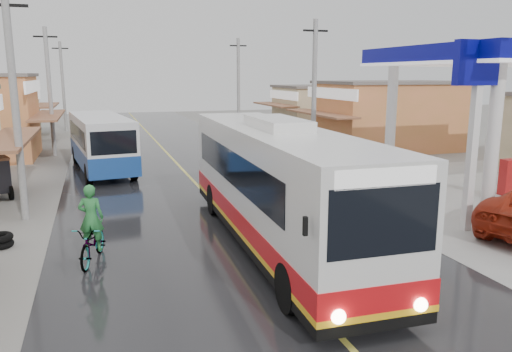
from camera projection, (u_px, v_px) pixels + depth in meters
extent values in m
plane|color=slate|center=(302.00, 297.00, 11.75)|extent=(120.00, 120.00, 0.00)
cube|color=black|center=(188.00, 176.00, 25.74)|extent=(12.00, 90.00, 0.02)
cube|color=#D8CC4C|center=(188.00, 175.00, 25.74)|extent=(0.15, 90.00, 0.01)
cylinder|color=white|center=(390.00, 130.00, 21.99)|extent=(0.44, 0.44, 5.50)
cylinder|color=white|center=(492.00, 148.00, 16.40)|extent=(0.44, 0.44, 5.50)
cube|color=#B21919|center=(508.00, 177.00, 20.70)|extent=(0.60, 0.45, 1.50)
cube|color=white|center=(473.00, 142.00, 16.11)|extent=(0.25, 0.25, 6.00)
cube|color=#090A81|center=(480.00, 63.00, 15.61)|extent=(1.80, 0.30, 1.40)
cube|color=silver|center=(277.00, 179.00, 14.91)|extent=(2.87, 12.31, 3.01)
cube|color=black|center=(276.00, 230.00, 15.23)|extent=(2.89, 12.33, 0.31)
cube|color=red|center=(276.00, 214.00, 15.13)|extent=(2.91, 12.35, 0.56)
cube|color=yellow|center=(276.00, 224.00, 15.20)|extent=(2.92, 12.36, 0.14)
cube|color=black|center=(271.00, 165.00, 15.32)|extent=(2.85, 9.76, 1.02)
cube|color=black|center=(383.00, 221.00, 9.11)|extent=(2.25, 0.18, 1.33)
cube|color=black|center=(230.00, 139.00, 20.53)|extent=(2.25, 0.18, 1.12)
cube|color=white|center=(385.00, 177.00, 8.95)|extent=(2.05, 0.17, 0.36)
cube|color=silver|center=(277.00, 123.00, 14.58)|extent=(1.31, 3.09, 0.31)
cylinder|color=black|center=(290.00, 288.00, 10.87)|extent=(0.39, 1.13, 1.12)
cylinder|color=black|center=(382.00, 276.00, 11.49)|extent=(0.39, 1.13, 1.12)
cylinder|color=black|center=(214.00, 199.00, 18.55)|extent=(0.39, 1.13, 1.12)
cylinder|color=black|center=(272.00, 195.00, 19.17)|extent=(0.39, 1.13, 1.12)
sphere|color=#FFF2CC|center=(338.00, 316.00, 9.16)|extent=(0.29, 0.29, 0.29)
sphere|color=#FFF2CC|center=(420.00, 304.00, 9.63)|extent=(0.29, 0.29, 0.29)
cube|color=black|center=(305.00, 226.00, 8.96)|extent=(0.08, 0.08, 0.36)
cube|color=black|center=(441.00, 214.00, 9.75)|extent=(0.08, 0.08, 0.36)
cube|color=silver|center=(101.00, 139.00, 26.67)|extent=(3.41, 9.07, 2.46)
cube|color=#1B4597|center=(102.00, 154.00, 26.84)|extent=(3.45, 9.11, 0.98)
cube|color=black|center=(100.00, 133.00, 26.61)|extent=(3.27, 7.61, 0.88)
cube|color=black|center=(114.00, 143.00, 22.71)|extent=(2.06, 0.37, 1.08)
cylinder|color=black|center=(89.00, 174.00, 23.69)|extent=(0.41, 1.01, 0.98)
cylinder|color=black|center=(134.00, 170.00, 24.56)|extent=(0.41, 1.01, 0.98)
cylinder|color=black|center=(76.00, 155.00, 29.29)|extent=(0.41, 1.01, 0.98)
cylinder|color=black|center=(113.00, 152.00, 30.15)|extent=(0.41, 1.01, 0.98)
imported|color=black|center=(93.00, 243.00, 13.83)|extent=(1.27, 2.23, 1.11)
imported|color=#287938|center=(91.00, 218.00, 13.45)|extent=(0.77, 0.61, 1.84)
cylinder|color=black|center=(11.00, 193.00, 20.74)|extent=(0.33, 0.64, 0.63)
torus|color=black|center=(0.00, 244.00, 15.10)|extent=(0.81, 0.81, 0.21)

